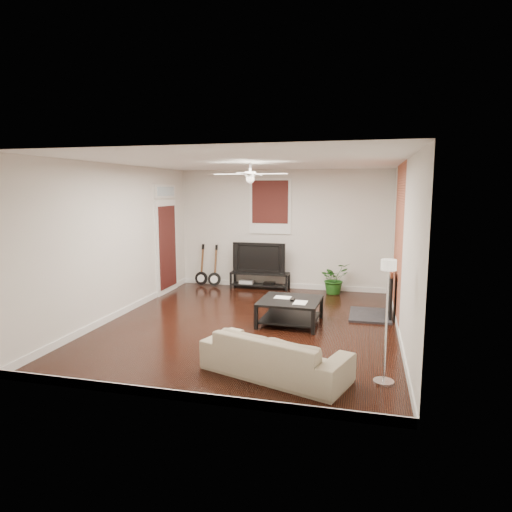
# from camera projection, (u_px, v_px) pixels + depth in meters

# --- Properties ---
(room) EXTENTS (5.01, 6.01, 2.81)m
(room) POSITION_uv_depth(u_px,v_px,m) (250.00, 245.00, 7.67)
(room) COLOR black
(room) RESTS_ON ground
(brick_accent) EXTENTS (0.02, 2.20, 2.80)m
(brick_accent) POSITION_uv_depth(u_px,v_px,m) (398.00, 242.00, 8.03)
(brick_accent) COLOR #AE5838
(brick_accent) RESTS_ON floor
(fireplace) EXTENTS (0.80, 1.10, 0.92)m
(fireplace) POSITION_uv_depth(u_px,v_px,m) (379.00, 293.00, 8.24)
(fireplace) COLOR black
(fireplace) RESTS_ON floor
(window_back) EXTENTS (1.00, 0.06, 1.30)m
(window_back) POSITION_uv_depth(u_px,v_px,m) (270.00, 206.00, 10.51)
(window_back) COLOR #3F1511
(window_back) RESTS_ON wall_back
(door_left) EXTENTS (0.08, 1.00, 2.50)m
(door_left) POSITION_uv_depth(u_px,v_px,m) (167.00, 238.00, 10.10)
(door_left) COLOR white
(door_left) RESTS_ON wall_left
(tv_stand) EXTENTS (1.40, 0.37, 0.39)m
(tv_stand) POSITION_uv_depth(u_px,v_px,m) (260.00, 280.00, 10.63)
(tv_stand) COLOR black
(tv_stand) RESTS_ON floor
(tv) EXTENTS (1.25, 0.16, 0.72)m
(tv) POSITION_uv_depth(u_px,v_px,m) (260.00, 257.00, 10.57)
(tv) COLOR black
(tv) RESTS_ON tv_stand
(coffee_table) EXTENTS (1.07, 1.07, 0.43)m
(coffee_table) POSITION_uv_depth(u_px,v_px,m) (290.00, 311.00, 7.87)
(coffee_table) COLOR black
(coffee_table) RESTS_ON floor
(sofa) EXTENTS (2.02, 1.31, 0.55)m
(sofa) POSITION_uv_depth(u_px,v_px,m) (275.00, 354.00, 5.66)
(sofa) COLOR tan
(sofa) RESTS_ON floor
(floor_lamp) EXTENTS (0.32, 0.32, 1.54)m
(floor_lamp) POSITION_uv_depth(u_px,v_px,m) (386.00, 322.00, 5.36)
(floor_lamp) COLOR silver
(floor_lamp) RESTS_ON floor
(potted_plant) EXTENTS (0.84, 0.84, 0.71)m
(potted_plant) POSITION_uv_depth(u_px,v_px,m) (334.00, 278.00, 10.08)
(potted_plant) COLOR #1E5518
(potted_plant) RESTS_ON floor
(guitar_left) EXTENTS (0.32, 0.24, 1.02)m
(guitar_left) POSITION_uv_depth(u_px,v_px,m) (201.00, 265.00, 10.91)
(guitar_left) COLOR black
(guitar_left) RESTS_ON floor
(guitar_right) EXTENTS (0.33, 0.24, 1.02)m
(guitar_right) POSITION_uv_depth(u_px,v_px,m) (214.00, 266.00, 10.80)
(guitar_right) COLOR black
(guitar_right) RESTS_ON floor
(ceiling_fan) EXTENTS (1.24, 1.24, 0.32)m
(ceiling_fan) POSITION_uv_depth(u_px,v_px,m) (250.00, 174.00, 7.49)
(ceiling_fan) COLOR white
(ceiling_fan) RESTS_ON ceiling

